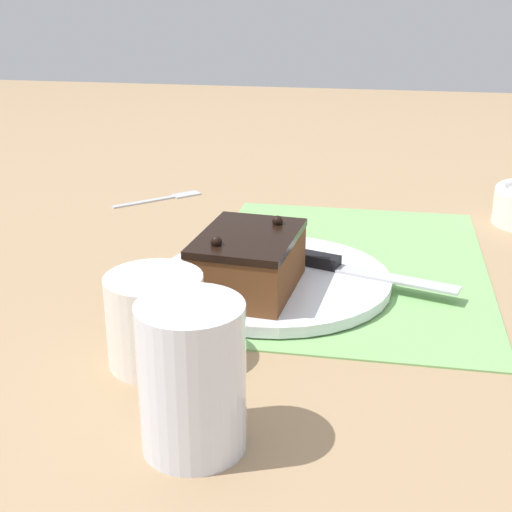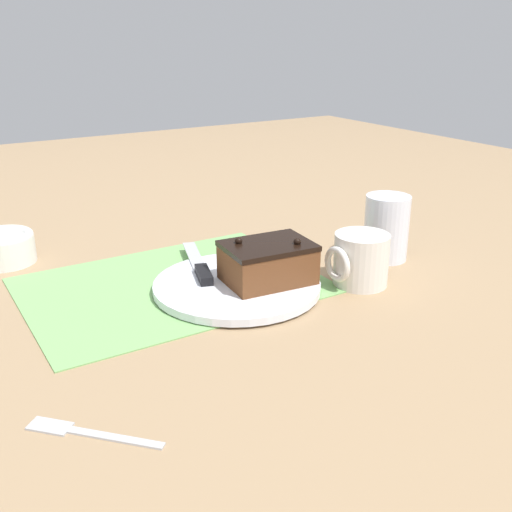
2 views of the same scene
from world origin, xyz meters
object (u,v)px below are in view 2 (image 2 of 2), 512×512
(drinking_glass, at_px, (386,228))
(small_bowl, at_px, (4,247))
(dessert_fork, at_px, (83,431))
(cake_plate, at_px, (237,285))
(serving_knife, at_px, (200,268))
(coffee_mug, at_px, (360,260))
(chocolate_cake, at_px, (268,262))

(drinking_glass, height_order, small_bowl, drinking_glass)
(small_bowl, distance_m, dessert_fork, 0.55)
(cake_plate, relative_size, small_bowl, 2.50)
(drinking_glass, bearing_deg, small_bowl, -29.92)
(serving_knife, bearing_deg, coffee_mug, -18.27)
(cake_plate, xyz_separation_m, drinking_glass, (-0.30, 0.01, 0.05))
(chocolate_cake, relative_size, dessert_fork, 1.20)
(coffee_mug, bearing_deg, cake_plate, -23.33)
(coffee_mug, bearing_deg, serving_knife, -35.64)
(serving_knife, bearing_deg, cake_plate, -51.56)
(coffee_mug, bearing_deg, chocolate_cake, -22.53)
(drinking_glass, height_order, coffee_mug, drinking_glass)
(cake_plate, height_order, dessert_fork, cake_plate)
(serving_knife, bearing_deg, dessert_fork, -116.32)
(small_bowl, bearing_deg, cake_plate, 131.50)
(drinking_glass, bearing_deg, coffee_mug, 29.28)
(coffee_mug, bearing_deg, drinking_glass, -150.72)
(chocolate_cake, distance_m, dessert_fork, 0.41)
(chocolate_cake, height_order, drinking_glass, drinking_glass)
(serving_knife, bearing_deg, chocolate_cake, -35.16)
(chocolate_cake, distance_m, serving_knife, 0.12)
(serving_knife, relative_size, coffee_mug, 2.05)
(drinking_glass, bearing_deg, serving_knife, -14.58)
(chocolate_cake, xyz_separation_m, small_bowl, (0.33, -0.35, -0.02))
(drinking_glass, relative_size, small_bowl, 1.11)
(serving_knife, xyz_separation_m, coffee_mug, (-0.21, 0.15, 0.02))
(dessert_fork, bearing_deg, chocolate_cake, -13.66)
(small_bowl, bearing_deg, drinking_glass, 150.08)
(drinking_glass, relative_size, dessert_fork, 0.98)
(coffee_mug, height_order, dessert_fork, coffee_mug)
(cake_plate, distance_m, small_bowl, 0.43)
(small_bowl, distance_m, coffee_mug, 0.62)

